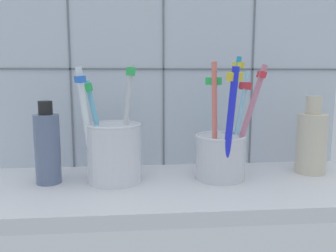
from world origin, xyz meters
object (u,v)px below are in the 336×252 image
object	(u,v)px
toothbrush_cup_right	(222,151)
soap_bottle	(47,147)
ceramic_vase	(311,141)
toothbrush_cup_left	(114,150)

from	to	relation	value
toothbrush_cup_right	soap_bottle	xyz separation A→B (cm)	(-26.49, 0.15, 1.06)
toothbrush_cup_right	soap_bottle	distance (cm)	26.51
toothbrush_cup_right	ceramic_vase	size ratio (longest dim) A/B	1.49
ceramic_vase	toothbrush_cup_left	bearing A→B (deg)	-176.79
toothbrush_cup_right	ceramic_vase	distance (cm)	15.71
toothbrush_cup_right	soap_bottle	size ratio (longest dim) A/B	1.54
toothbrush_cup_right	ceramic_vase	xyz separation A→B (cm)	(15.56, 1.92, 0.90)
ceramic_vase	soap_bottle	world-z (taller)	ceramic_vase
ceramic_vase	soap_bottle	distance (cm)	42.09
toothbrush_cup_right	ceramic_vase	world-z (taller)	toothbrush_cup_right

